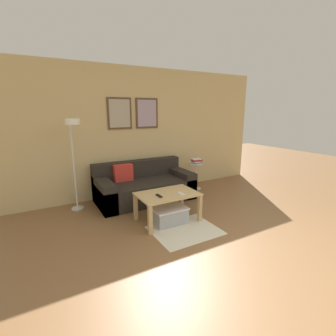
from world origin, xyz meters
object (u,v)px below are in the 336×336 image
(storage_bin, at_px, (168,214))
(remote_control, at_px, (159,196))
(floor_lamp, at_px, (73,143))
(couch, at_px, (144,187))
(side_table, at_px, (196,174))
(coffee_table, at_px, (167,198))
(cell_phone, at_px, (181,193))
(book_stack, at_px, (197,161))

(storage_bin, xyz_separation_m, remote_control, (-0.16, -0.01, 0.34))
(remote_control, bearing_deg, floor_lamp, 131.74)
(couch, height_order, remote_control, couch)
(floor_lamp, relative_size, side_table, 2.70)
(couch, xyz_separation_m, storage_bin, (-0.08, -1.11, -0.13))
(coffee_table, height_order, remote_control, remote_control)
(floor_lamp, distance_m, cell_phone, 1.90)
(storage_bin, height_order, side_table, side_table)
(book_stack, bearing_deg, side_table, 143.32)
(storage_bin, bearing_deg, coffee_table, 71.36)
(coffee_table, bearing_deg, storage_bin, -108.64)
(floor_lamp, bearing_deg, coffee_table, -40.71)
(remote_control, bearing_deg, coffee_table, 16.61)
(couch, bearing_deg, floor_lamp, -177.62)
(side_table, relative_size, book_stack, 2.30)
(storage_bin, relative_size, book_stack, 2.09)
(floor_lamp, height_order, cell_phone, floor_lamp)
(book_stack, relative_size, cell_phone, 1.84)
(coffee_table, distance_m, remote_control, 0.21)
(couch, height_order, side_table, couch)
(floor_lamp, distance_m, remote_control, 1.63)
(couch, distance_m, side_table, 1.27)
(remote_control, height_order, cell_phone, remote_control)
(floor_lamp, bearing_deg, storage_bin, -42.50)
(storage_bin, xyz_separation_m, book_stack, (1.36, 1.15, 0.52))
(side_table, bearing_deg, couch, -177.89)
(couch, height_order, storage_bin, couch)
(couch, relative_size, coffee_table, 1.96)
(side_table, bearing_deg, storage_bin, -139.37)
(cell_phone, bearing_deg, storage_bin, 172.88)
(side_table, distance_m, remote_control, 1.91)
(cell_phone, bearing_deg, floor_lamp, 149.85)
(side_table, relative_size, cell_phone, 4.22)
(remote_control, bearing_deg, couch, 76.65)
(side_table, height_order, cell_phone, side_table)
(couch, distance_m, cell_phone, 1.19)
(couch, xyz_separation_m, remote_control, (-0.24, -1.12, 0.21))
(couch, relative_size, remote_control, 12.26)
(remote_control, xyz_separation_m, cell_phone, (0.36, -0.05, -0.01))
(floor_lamp, relative_size, book_stack, 6.20)
(coffee_table, height_order, side_table, side_table)
(storage_bin, relative_size, side_table, 0.91)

